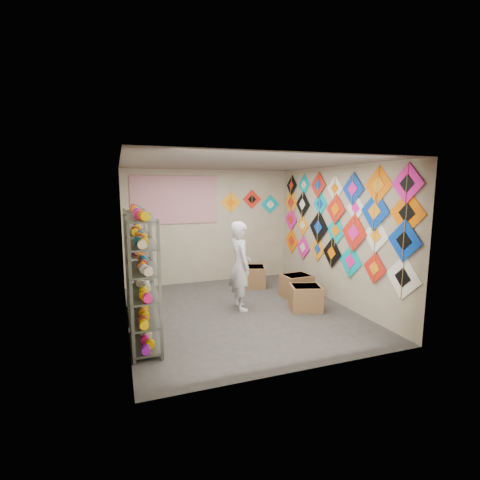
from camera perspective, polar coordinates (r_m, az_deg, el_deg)
name	(u,v)px	position (r m, az deg, el deg)	size (l,w,h in m)	color
ground	(240,311)	(6.62, 0.05, -11.62)	(4.50, 4.50, 0.00)	#34312E
room_walls	(240,224)	(6.24, 0.05, 2.69)	(4.50, 4.50, 4.50)	tan
shelf_rack_front	(143,282)	(5.18, -15.65, -6.72)	(0.40, 1.10, 1.90)	#4C5147
shelf_rack_back	(138,264)	(6.44, -16.46, -3.74)	(0.40, 1.10, 1.90)	#4C5147
string_spools	(140,266)	(5.79, -16.14, -4.15)	(0.12, 2.36, 0.12)	#F91178
kite_wall_display	(337,221)	(7.06, 15.66, 2.98)	(0.06, 4.38, 2.08)	white
back_wall_kites	(250,202)	(8.68, 1.69, 6.23)	(1.57, 0.02, 0.63)	orange
poster	(175,200)	(8.18, -10.58, 6.48)	(2.00, 0.01, 1.10)	#9055B9
shopkeeper	(240,266)	(6.52, 0.05, -4.25)	(0.41, 0.61, 1.67)	silver
carton_a	(306,298)	(6.73, 10.71, -9.31)	(0.56, 0.47, 0.47)	brown
carton_b	(296,286)	(7.46, 9.25, -7.44)	(0.58, 0.48, 0.48)	brown
carton_c	(254,276)	(8.11, 2.34, -6.00)	(0.50, 0.55, 0.48)	brown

